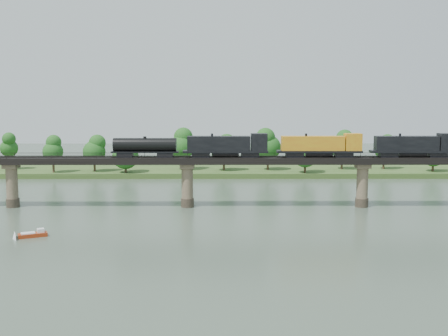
{
  "coord_description": "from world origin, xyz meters",
  "views": [
    {
      "loc": [
        7.97,
        -96.42,
        25.48
      ],
      "look_at": [
        8.39,
        30.0,
        9.0
      ],
      "focal_mm": 45.0,
      "sensor_mm": 36.0,
      "label": 1
    }
  ],
  "objects": [
    {
      "name": "ground",
      "position": [
        0.0,
        0.0,
        0.0
      ],
      "size": [
        400.0,
        400.0,
        0.0
      ],
      "primitive_type": "plane",
      "color": "#39483B",
      "rests_on": "ground"
    },
    {
      "name": "motorboat",
      "position": [
        -26.25,
        2.68,
        0.48
      ],
      "size": [
        5.31,
        3.73,
        1.4
      ],
      "rotation": [
        0.0,
        0.0,
        0.43
      ],
      "color": "#9D3011",
      "rests_on": "ground"
    },
    {
      "name": "far_treeline",
      "position": [
        -8.21,
        80.52,
        8.83
      ],
      "size": [
        289.06,
        17.54,
        13.6
      ],
      "color": "#382619",
      "rests_on": "far_bank"
    },
    {
      "name": "bridge_superstructure",
      "position": [
        0.0,
        30.0,
        11.79
      ],
      "size": [
        220.0,
        4.9,
        0.75
      ],
      "color": "black",
      "rests_on": "bridge"
    },
    {
      "name": "far_bank",
      "position": [
        0.0,
        85.0,
        0.8
      ],
      "size": [
        300.0,
        24.0,
        1.6
      ],
      "primitive_type": "cube",
      "color": "#345120",
      "rests_on": "ground"
    },
    {
      "name": "freight_train",
      "position": [
        23.06,
        30.0,
        14.06
      ],
      "size": [
        77.94,
        3.04,
        5.36
      ],
      "color": "black",
      "rests_on": "bridge"
    },
    {
      "name": "bridge",
      "position": [
        0.0,
        30.0,
        5.46
      ],
      "size": [
        236.0,
        30.0,
        11.5
      ],
      "color": "#473A2D",
      "rests_on": "ground"
    }
  ]
}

